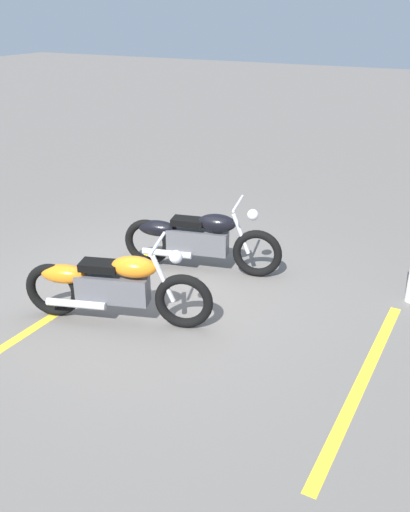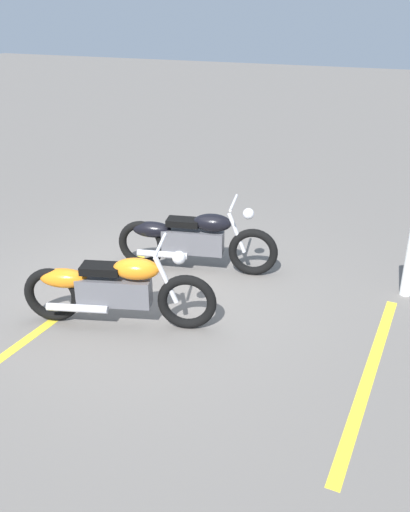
{
  "view_description": "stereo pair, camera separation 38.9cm",
  "coord_description": "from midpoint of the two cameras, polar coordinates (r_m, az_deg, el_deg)",
  "views": [
    {
      "loc": [
        3.51,
        -5.2,
        3.35
      ],
      "look_at": [
        0.76,
        0.0,
        0.65
      ],
      "focal_mm": 38.24,
      "sensor_mm": 36.0,
      "label": 1
    },
    {
      "loc": [
        3.16,
        -5.37,
        3.35
      ],
      "look_at": [
        0.76,
        0.0,
        0.65
      ],
      "focal_mm": 38.24,
      "sensor_mm": 36.0,
      "label": 2
    }
  ],
  "objects": [
    {
      "name": "parking_stripe_mid",
      "position": [
        5.77,
        18.07,
        -12.27
      ],
      "size": [
        0.18,
        3.2,
        0.01
      ],
      "primitive_type": "cube",
      "rotation": [
        0.0,
        0.0,
        1.55
      ],
      "color": "yellow",
      "rests_on": "ground"
    },
    {
      "name": "motorcycle_dark_foreground",
      "position": [
        7.44,
        0.65,
        1.8
      ],
      "size": [
        2.2,
        0.79,
        1.04
      ],
      "rotation": [
        0.0,
        0.0,
        0.23
      ],
      "color": "black",
      "rests_on": "ground"
    },
    {
      "name": "parking_stripe_near",
      "position": [
        6.97,
        -11.79,
        -4.65
      ],
      "size": [
        0.18,
        3.2,
        0.01
      ],
      "primitive_type": "cube",
      "rotation": [
        0.0,
        0.0,
        1.55
      ],
      "color": "yellow",
      "rests_on": "ground"
    },
    {
      "name": "ground_plane",
      "position": [
        7.09,
        -3.85,
        -3.6
      ],
      "size": [
        60.0,
        60.0,
        0.0
      ],
      "primitive_type": "plane",
      "color": "#66605B"
    },
    {
      "name": "motorcycle_bright_foreground",
      "position": [
        6.26,
        -8.0,
        -3.1
      ],
      "size": [
        2.16,
        0.88,
        1.04
      ],
      "rotation": [
        0.0,
        0.0,
        0.31
      ],
      "color": "black",
      "rests_on": "ground"
    }
  ]
}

